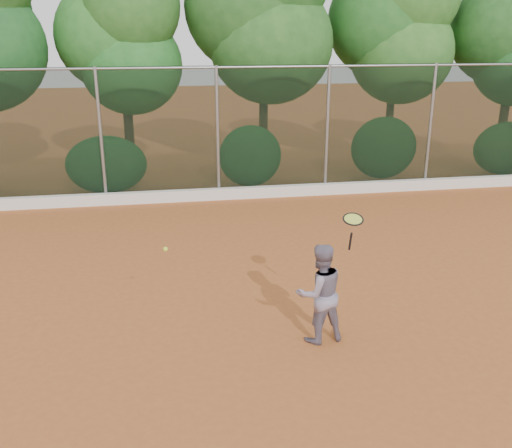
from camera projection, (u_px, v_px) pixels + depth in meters
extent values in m
plane|color=#A85827|center=(267.00, 318.00, 9.10)|extent=(80.00, 80.00, 0.00)
cube|color=silver|center=(220.00, 194.00, 15.41)|extent=(24.00, 0.20, 0.30)
imported|color=slate|center=(320.00, 293.00, 8.23)|extent=(0.82, 0.69, 1.51)
cube|color=black|center=(218.00, 134.00, 15.06)|extent=(24.00, 0.01, 3.50)
cylinder|color=gray|center=(216.00, 67.00, 14.51)|extent=(24.00, 0.06, 0.06)
cylinder|color=gray|center=(101.00, 137.00, 14.58)|extent=(0.09, 0.09, 3.50)
cylinder|color=gray|center=(218.00, 134.00, 15.06)|extent=(0.09, 0.09, 3.50)
cylinder|color=gray|center=(327.00, 131.00, 15.54)|extent=(0.09, 0.09, 3.50)
cylinder|color=gray|center=(430.00, 128.00, 16.02)|extent=(0.09, 0.09, 3.50)
cylinder|color=#402518|center=(130.00, 141.00, 17.00)|extent=(0.28, 0.28, 2.40)
ellipsoid|color=#216122|center=(131.00, 65.00, 16.22)|extent=(2.90, 2.40, 2.80)
ellipsoid|color=#256221|center=(112.00, 36.00, 16.16)|extent=(3.20, 2.70, 3.10)
ellipsoid|color=#25571E|center=(131.00, 5.00, 15.53)|extent=(2.70, 2.30, 2.90)
cylinder|color=#462F1B|center=(263.00, 129.00, 17.26)|extent=(0.26, 0.26, 3.00)
ellipsoid|color=#3A772D|center=(271.00, 43.00, 16.39)|extent=(3.60, 3.00, 3.50)
ellipsoid|color=#336E2A|center=(252.00, 6.00, 16.27)|extent=(3.90, 3.20, 3.80)
cylinder|color=#45311A|center=(389.00, 129.00, 18.15)|extent=(0.24, 0.24, 2.70)
ellipsoid|color=#2B5E20|center=(402.00, 52.00, 17.33)|extent=(3.20, 2.70, 3.10)
ellipsoid|color=#1D531C|center=(385.00, 21.00, 17.24)|extent=(3.50, 2.90, 3.40)
cylinder|color=#48311B|center=(502.00, 131.00, 18.40)|extent=(0.28, 0.28, 2.50)
ellipsoid|color=#2E6827|center=(503.00, 32.00, 17.55)|extent=(3.30, 2.80, 3.20)
ellipsoid|color=#2C732F|center=(106.00, 165.00, 15.61)|extent=(2.20, 1.16, 1.60)
ellipsoid|color=#2B722C|center=(250.00, 156.00, 16.22)|extent=(1.80, 1.04, 1.76)
ellipsoid|color=#2B6225|center=(384.00, 148.00, 16.83)|extent=(2.00, 1.10, 1.84)
ellipsoid|color=#306727|center=(507.00, 148.00, 17.52)|extent=(2.16, 1.12, 1.64)
cylinder|color=black|center=(350.00, 241.00, 8.03)|extent=(0.05, 0.13, 0.29)
torus|color=black|center=(353.00, 219.00, 7.86)|extent=(0.33, 0.32, 0.12)
cylinder|color=#C4D13D|center=(353.00, 219.00, 7.86)|extent=(0.28, 0.27, 0.09)
sphere|color=#CEF136|center=(166.00, 249.00, 7.54)|extent=(0.06, 0.06, 0.06)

